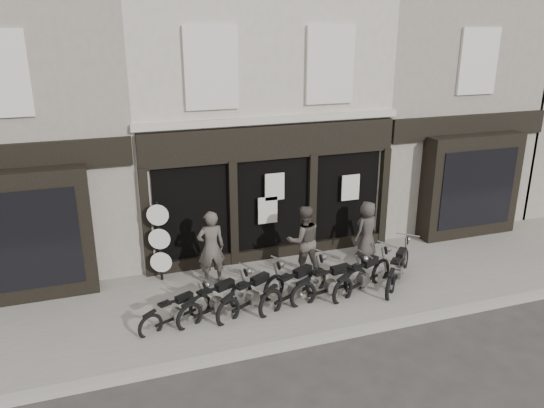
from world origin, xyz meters
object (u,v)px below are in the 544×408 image
object	(u,v)px
motorcycle_4	(331,285)
motorcycle_5	(363,278)
motorcycle_1	(217,303)
motorcycle_3	(295,289)
motorcycle_2	(253,297)
motorcycle_6	(398,271)
man_right	(367,229)
man_left	(211,248)
advert_sign_post	(160,245)
motorcycle_0	(177,313)
man_centre	(304,240)

from	to	relation	value
motorcycle_4	motorcycle_5	world-z (taller)	motorcycle_5
motorcycle_1	motorcycle_3	xyz separation A→B (m)	(1.90, -0.03, 0.03)
motorcycle_2	motorcycle_6	xyz separation A→B (m)	(3.91, 0.06, 0.01)
motorcycle_1	motorcycle_6	size ratio (longest dim) A/B	1.11
man_right	motorcycle_1	bearing A→B (deg)	-3.87
motorcycle_5	man_left	xyz separation A→B (m)	(-3.47, 1.62, 0.66)
motorcycle_1	man_right	size ratio (longest dim) A/B	1.23
motorcycle_4	man_left	world-z (taller)	man_left
motorcycle_4	advert_sign_post	distance (m)	4.43
motorcycle_1	motorcycle_5	distance (m)	3.72
motorcycle_1	motorcycle_2	xyz separation A→B (m)	(0.85, -0.03, 0.01)
motorcycle_6	motorcycle_1	bearing A→B (deg)	134.77
motorcycle_0	motorcycle_2	distance (m)	1.78
motorcycle_0	motorcycle_3	size ratio (longest dim) A/B	0.82
motorcycle_2	motorcycle_3	size ratio (longest dim) A/B	0.94
motorcycle_4	man_right	bearing A→B (deg)	33.88
motorcycle_2	man_right	distance (m)	4.33
motorcycle_5	man_centre	xyz separation A→B (m)	(-1.07, 1.34, 0.64)
motorcycle_0	motorcycle_2	xyz separation A→B (m)	(1.78, 0.06, 0.07)
motorcycle_2	man_left	world-z (taller)	man_left
motorcycle_0	motorcycle_4	xyz separation A→B (m)	(3.74, -0.03, 0.07)
motorcycle_0	man_left	size ratio (longest dim) A/B	0.91
motorcycle_2	man_centre	world-z (taller)	man_centre
motorcycle_0	motorcycle_4	world-z (taller)	motorcycle_4
motorcycle_2	man_centre	bearing A→B (deg)	7.79
motorcycle_6	man_centre	distance (m)	2.54
motorcycle_3	advert_sign_post	size ratio (longest dim) A/B	0.95
motorcycle_4	man_right	distance (m)	2.75
motorcycle_2	advert_sign_post	world-z (taller)	advert_sign_post
motorcycle_3	motorcycle_5	size ratio (longest dim) A/B	1.02
motorcycle_5	advert_sign_post	bearing A→B (deg)	130.68
motorcycle_4	man_right	size ratio (longest dim) A/B	1.37
motorcycle_4	man_right	world-z (taller)	man_right
motorcycle_0	motorcycle_1	distance (m)	0.93
man_centre	advert_sign_post	bearing A→B (deg)	-10.14
man_centre	advert_sign_post	distance (m)	3.70
motorcycle_0	motorcycle_3	distance (m)	2.83
motorcycle_6	man_left	world-z (taller)	man_left
motorcycle_2	motorcycle_1	bearing A→B (deg)	149.63
motorcycle_1	motorcycle_3	world-z (taller)	motorcycle_3
motorcycle_4	advert_sign_post	world-z (taller)	advert_sign_post
man_right	motorcycle_4	bearing A→B (deg)	19.57
motorcycle_3	man_centre	distance (m)	1.66
motorcycle_0	advert_sign_post	world-z (taller)	advert_sign_post
advert_sign_post	motorcycle_0	bearing A→B (deg)	-71.45
motorcycle_0	advert_sign_post	size ratio (longest dim) A/B	0.78
motorcycle_2	advert_sign_post	xyz separation A→B (m)	(-1.81, 2.14, 0.68)
motorcycle_4	motorcycle_0	bearing A→B (deg)	169.77
motorcycle_6	advert_sign_post	bearing A→B (deg)	114.33
motorcycle_0	man_right	xyz separation A→B (m)	(5.69, 1.84, 0.58)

